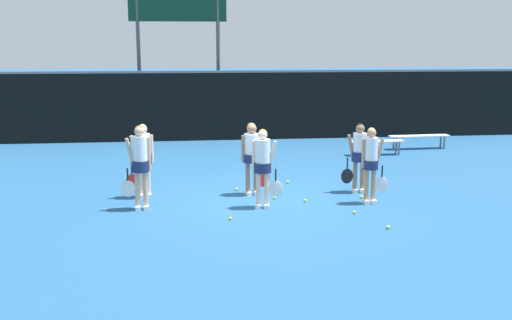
{
  "coord_description": "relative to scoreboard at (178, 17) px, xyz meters",
  "views": [
    {
      "loc": [
        -1.53,
        -12.91,
        3.49
      ],
      "look_at": [
        -0.03,
        0.02,
        0.93
      ],
      "focal_mm": 42.0,
      "sensor_mm": 36.0,
      "label": 1
    }
  ],
  "objects": [
    {
      "name": "player_2",
      "position": [
        4.22,
        -10.43,
        -3.43
      ],
      "size": [
        0.62,
        0.33,
        1.68
      ],
      "rotation": [
        0.0,
        0.0,
        0.02
      ],
      "color": "tan",
      "rests_on": "ground_plane"
    },
    {
      "name": "player_1",
      "position": [
        1.83,
        -10.51,
        -3.4
      ],
      "size": [
        0.65,
        0.37,
        1.7
      ],
      "rotation": [
        0.0,
        0.0,
        -0.19
      ],
      "color": "beige",
      "rests_on": "ground_plane"
    },
    {
      "name": "tennis_ball_2",
      "position": [
        2.74,
        -8.34,
        -4.37
      ],
      "size": [
        0.07,
        0.07,
        0.07
      ],
      "primitive_type": "sphere",
      "color": "#CCE033",
      "rests_on": "ground_plane"
    },
    {
      "name": "tennis_ball_6",
      "position": [
        1.39,
        -8.95,
        -4.37
      ],
      "size": [
        0.07,
        0.07,
        0.07
      ],
      "primitive_type": "sphere",
      "color": "#CCE033",
      "rests_on": "ground_plane"
    },
    {
      "name": "tennis_ball_8",
      "position": [
        2.19,
        -9.84,
        -4.37
      ],
      "size": [
        0.07,
        0.07,
        0.07
      ],
      "primitive_type": "sphere",
      "color": "#CCE033",
      "rests_on": "ground_plane"
    },
    {
      "name": "bench_far",
      "position": [
        7.92,
        -3.93,
        -4.01
      ],
      "size": [
        2.06,
        0.46,
        0.45
      ],
      "rotation": [
        0.0,
        0.0,
        0.05
      ],
      "color": "silver",
      "rests_on": "ground_plane"
    },
    {
      "name": "player_3",
      "position": [
        -0.75,
        -9.34,
        -3.42
      ],
      "size": [
        0.64,
        0.36,
        1.69
      ],
      "rotation": [
        0.0,
        0.0,
        0.06
      ],
      "color": "beige",
      "rests_on": "ground_plane"
    },
    {
      "name": "tennis_ball_1",
      "position": [
        2.82,
        -10.17,
        -4.37
      ],
      "size": [
        0.07,
        0.07,
        0.07
      ],
      "primitive_type": "sphere",
      "color": "#CCE033",
      "rests_on": "ground_plane"
    },
    {
      "name": "player_4",
      "position": [
        1.72,
        -9.36,
        -3.4
      ],
      "size": [
        0.67,
        0.4,
        1.68
      ],
      "rotation": [
        0.0,
        0.0,
        0.19
      ],
      "color": "#8C664C",
      "rests_on": "ground_plane"
    },
    {
      "name": "tennis_ball_4",
      "position": [
        -1.2,
        -8.77,
        -4.37
      ],
      "size": [
        0.07,
        0.07,
        0.07
      ],
      "primitive_type": "sphere",
      "color": "#CCE033",
      "rests_on": "ground_plane"
    },
    {
      "name": "tennis_ball_3",
      "position": [
        1.07,
        -11.35,
        -4.37
      ],
      "size": [
        0.07,
        0.07,
        0.07
      ],
      "primitive_type": "sphere",
      "color": "#CCE033",
      "rests_on": "ground_plane"
    },
    {
      "name": "player_0",
      "position": [
        -0.75,
        -10.35,
        -3.35
      ],
      "size": [
        0.65,
        0.35,
        1.8
      ],
      "rotation": [
        0.0,
        0.0,
        0.08
      ],
      "color": "tan",
      "rests_on": "ground_plane"
    },
    {
      "name": "fence_windscreen",
      "position": [
        1.78,
        -1.35,
        -3.14
      ],
      "size": [
        60.0,
        0.08,
        2.51
      ],
      "color": "black",
      "rests_on": "ground_plane"
    },
    {
      "name": "tennis_ball_0",
      "position": [
        4.16,
        -10.01,
        -4.37
      ],
      "size": [
        0.07,
        0.07,
        0.07
      ],
      "primitive_type": "sphere",
      "color": "#CCE033",
      "rests_on": "ground_plane"
    },
    {
      "name": "scoreboard",
      "position": [
        0.0,
        0.0,
        0.0
      ],
      "size": [
        3.59,
        0.15,
        5.65
      ],
      "color": "#515156",
      "rests_on": "ground_plane"
    },
    {
      "name": "bench_courtside",
      "position": [
        6.16,
        -4.85,
        -4.02
      ],
      "size": [
        1.71,
        0.4,
        0.46
      ],
      "rotation": [
        0.0,
        0.0,
        0.03
      ],
      "color": "silver",
      "rests_on": "ground_plane"
    },
    {
      "name": "player_5",
      "position": [
        4.25,
        -9.42,
        -3.44
      ],
      "size": [
        0.65,
        0.37,
        1.64
      ],
      "rotation": [
        0.0,
        0.0,
        -0.09
      ],
      "color": "#8C664C",
      "rests_on": "ground_plane"
    },
    {
      "name": "ground_plane",
      "position": [
        1.78,
        -9.92,
        -4.41
      ],
      "size": [
        140.0,
        140.0,
        0.0
      ],
      "primitive_type": "plane",
      "color": "#235684"
    },
    {
      "name": "tennis_ball_7",
      "position": [
        4.01,
        -12.28,
        -4.37
      ],
      "size": [
        0.07,
        0.07,
        0.07
      ],
      "primitive_type": "sphere",
      "color": "#CCE033",
      "rests_on": "ground_plane"
    },
    {
      "name": "tennis_ball_5",
      "position": [
        3.66,
        -11.21,
        -4.37
      ],
      "size": [
        0.06,
        0.06,
        0.06
      ],
      "primitive_type": "sphere",
      "color": "#CCE033",
      "rests_on": "ground_plane"
    }
  ]
}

